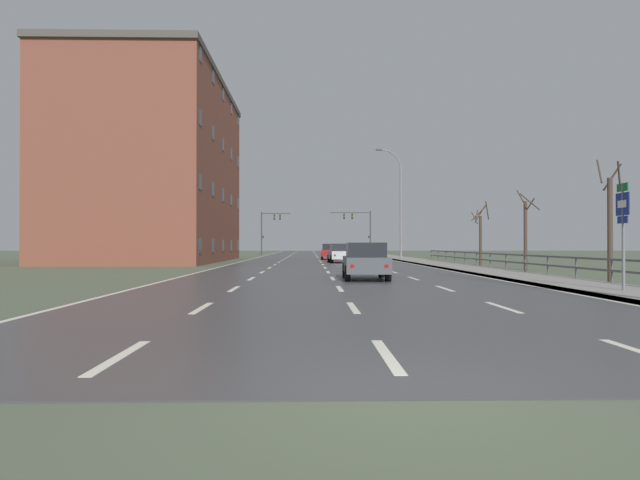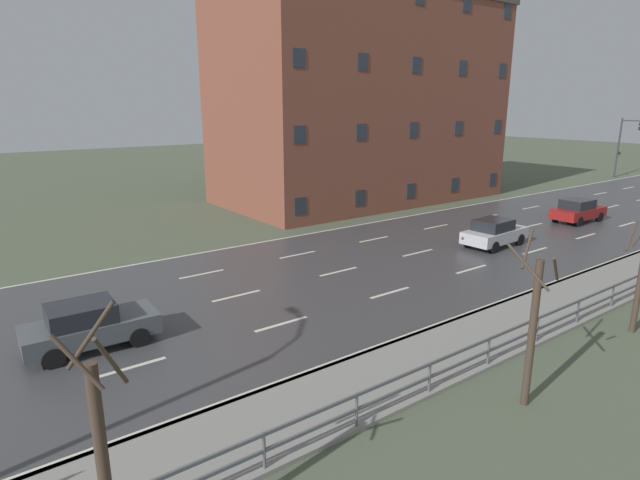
% 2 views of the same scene
% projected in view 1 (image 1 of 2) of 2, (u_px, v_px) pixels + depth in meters
% --- Properties ---
extents(ground_plane, '(160.00, 160.00, 0.12)m').
position_uv_depth(ground_plane, '(319.00, 260.00, 53.10)').
color(ground_plane, '#4C5642').
extents(road_asphalt_strip, '(14.00, 120.00, 0.03)m').
position_uv_depth(road_asphalt_strip, '(317.00, 257.00, 65.09)').
color(road_asphalt_strip, '#3D3D3F').
rests_on(road_asphalt_strip, ground).
extents(sidewalk_right, '(3.00, 120.00, 0.12)m').
position_uv_depth(sidewalk_right, '(387.00, 256.00, 65.27)').
color(sidewalk_right, gray).
rests_on(sidewalk_right, ground).
extents(guardrail, '(0.07, 36.33, 1.00)m').
position_uv_depth(guardrail, '(506.00, 259.00, 29.68)').
color(guardrail, '#515459').
rests_on(guardrail, ground).
extents(street_lamp_midground, '(2.44, 0.24, 10.48)m').
position_uv_depth(street_lamp_midground, '(399.00, 206.00, 50.40)').
color(street_lamp_midground, slate).
rests_on(street_lamp_midground, ground).
extents(highway_sign, '(0.09, 0.68, 3.35)m').
position_uv_depth(highway_sign, '(623.00, 222.00, 16.13)').
color(highway_sign, slate).
rests_on(highway_sign, ground).
extents(traffic_signal_right, '(5.94, 0.36, 6.38)m').
position_uv_depth(traffic_signal_right, '(360.00, 224.00, 77.91)').
color(traffic_signal_right, '#38383A').
rests_on(traffic_signal_right, ground).
extents(traffic_signal_left, '(4.23, 0.36, 6.29)m').
position_uv_depth(traffic_signal_left, '(268.00, 226.00, 78.40)').
color(traffic_signal_left, '#38383A').
rests_on(traffic_signal_left, ground).
extents(car_mid_centre, '(2.00, 4.19, 1.57)m').
position_uv_depth(car_mid_centre, '(340.00, 253.00, 43.95)').
color(car_mid_centre, '#B7B7BC').
rests_on(car_mid_centre, ground).
extents(car_far_left, '(1.92, 4.15, 1.57)m').
position_uv_depth(car_far_left, '(330.00, 251.00, 53.74)').
color(car_far_left, maroon).
rests_on(car_far_left, ground).
extents(car_near_right, '(1.93, 4.15, 1.57)m').
position_uv_depth(car_near_right, '(365.00, 261.00, 22.75)').
color(car_near_right, '#474C51').
rests_on(car_near_right, ground).
extents(brick_building, '(12.08, 22.94, 15.96)m').
position_uv_depth(brick_building, '(156.00, 171.00, 47.58)').
color(brick_building, brown).
rests_on(brick_building, ground).
extents(bare_tree_near, '(0.98, 0.99, 4.91)m').
position_uv_depth(bare_tree_near, '(610.00, 225.00, 21.19)').
color(bare_tree_near, '#423328').
rests_on(bare_tree_near, ground).
extents(bare_tree_mid, '(1.20, 1.15, 4.71)m').
position_uv_depth(bare_tree_mid, '(526.00, 232.00, 31.45)').
color(bare_tree_mid, '#423328').
rests_on(bare_tree_mid, ground).
extents(bare_tree_far, '(1.24, 1.32, 4.59)m').
position_uv_depth(bare_tree_far, '(480.00, 236.00, 38.59)').
color(bare_tree_far, '#423328').
rests_on(bare_tree_far, ground).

